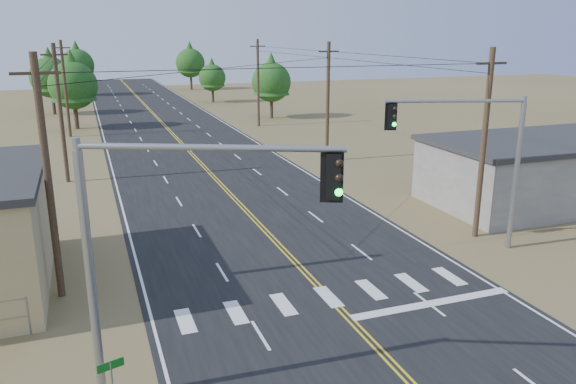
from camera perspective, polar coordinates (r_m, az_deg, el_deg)
name	(u,v)px	position (r m, az deg, el deg)	size (l,w,h in m)	color
road	(213,176)	(43.79, -7.65, 1.63)	(15.00, 200.00, 0.02)	black
building_right	(546,171)	(40.15, 24.77, 1.92)	(15.00, 8.00, 4.00)	gray
utility_pole_left_near	(48,178)	(24.22, -23.20, 1.32)	(1.80, 0.30, 10.00)	#4C3826
utility_pole_left_mid	(61,113)	(43.91, -22.10, 7.45)	(1.80, 0.30, 10.00)	#4C3826
utility_pole_left_far	(65,88)	(63.79, -21.68, 9.77)	(1.80, 0.30, 10.00)	#4C3826
utility_pole_right_near	(484,144)	(31.00, 19.26, 4.66)	(1.80, 0.30, 10.00)	#4C3826
utility_pole_right_mid	(328,101)	(47.98, 4.06, 9.18)	(1.80, 0.30, 10.00)	#4C3826
utility_pole_right_far	(258,82)	(66.66, -3.05, 11.06)	(1.80, 0.30, 10.00)	#4C3826
signal_mast_left	(161,231)	(15.66, -12.80, -3.92)	(6.64, 3.14, 8.03)	gray
signal_mast_right	(480,147)	(29.00, 18.89, 4.30)	(6.60, 2.17, 7.76)	gray
tree_left_near	(72,80)	(69.01, -21.05, 10.53)	(5.40, 5.40, 8.99)	#3F2D1E
tree_left_mid	(50,73)	(82.75, -23.01, 11.05)	(5.39, 5.39, 8.98)	#3F2D1E
tree_left_far	(77,62)	(106.84, -20.65, 12.26)	(5.69, 5.69, 9.48)	#3F2D1E
tree_right_near	(271,78)	(73.07, -1.71, 11.50)	(5.02, 5.02, 8.36)	#3F2D1E
tree_right_mid	(212,75)	(91.03, -7.72, 11.70)	(4.21, 4.21, 7.01)	#3F2D1E
tree_right_far	(190,60)	(112.71, -9.91, 13.07)	(5.53, 5.53, 9.22)	#3F2D1E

